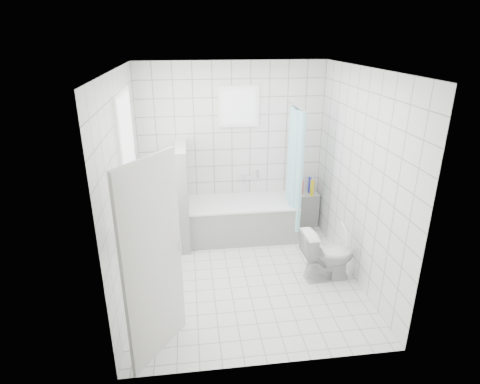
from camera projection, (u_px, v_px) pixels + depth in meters
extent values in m
plane|color=white|center=(245.00, 276.00, 5.22)|extent=(3.00, 3.00, 0.00)
plane|color=white|center=(247.00, 69.00, 4.26)|extent=(3.00, 3.00, 0.00)
cube|color=white|center=(232.00, 149.00, 6.12)|extent=(2.80, 0.02, 2.60)
cube|color=white|center=(272.00, 245.00, 3.36)|extent=(2.80, 0.02, 2.60)
cube|color=white|center=(125.00, 189.00, 4.57)|extent=(0.02, 3.00, 2.60)
cube|color=white|center=(359.00, 178.00, 4.91)|extent=(0.02, 3.00, 2.60)
cube|color=white|center=(129.00, 156.00, 4.74)|extent=(0.01, 0.90, 1.40)
cube|color=white|center=(239.00, 107.00, 5.85)|extent=(0.50, 0.01, 0.50)
cube|color=white|center=(139.00, 212.00, 5.02)|extent=(0.18, 1.02, 0.08)
cube|color=silver|center=(153.00, 262.00, 3.67)|extent=(0.49, 0.68, 2.00)
cube|color=white|center=(242.00, 220.00, 6.17)|extent=(1.60, 0.75, 0.55)
cube|color=white|center=(242.00, 203.00, 6.06)|extent=(1.62, 0.77, 0.03)
cube|color=white|center=(183.00, 195.00, 5.84)|extent=(0.15, 0.85, 1.50)
cube|color=white|center=(305.00, 209.00, 6.53)|extent=(0.40, 0.24, 0.55)
imported|color=white|center=(328.00, 255.00, 5.08)|extent=(0.68, 0.41, 0.68)
cylinder|color=silver|center=(296.00, 106.00, 5.60)|extent=(0.02, 0.80, 0.02)
cube|color=silver|center=(246.00, 177.00, 6.28)|extent=(0.18, 0.06, 0.06)
imported|color=white|center=(140.00, 194.00, 5.10)|extent=(0.16, 0.16, 0.30)
imported|color=#2CC8BC|center=(137.00, 209.00, 4.80)|extent=(0.09, 0.09, 0.18)
imported|color=silver|center=(139.00, 203.00, 4.96)|extent=(0.20, 0.20, 0.19)
cylinder|color=#1A24D0|center=(310.00, 185.00, 6.43)|extent=(0.06, 0.06, 0.27)
cylinder|color=yellow|center=(312.00, 188.00, 6.31)|extent=(0.06, 0.06, 0.27)
cylinder|color=#F3371C|center=(301.00, 187.00, 6.40)|extent=(0.06, 0.06, 0.22)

